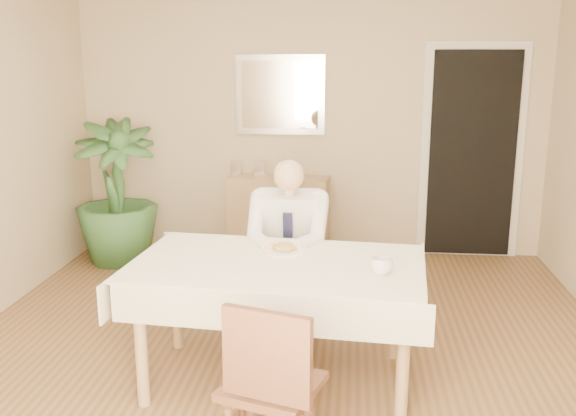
# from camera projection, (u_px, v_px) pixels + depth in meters

# --- Properties ---
(room) EXTENTS (5.00, 5.02, 2.60)m
(room) POSITION_uv_depth(u_px,v_px,m) (282.00, 165.00, 3.80)
(room) COLOR brown
(room) RESTS_ON ground
(window) EXTENTS (1.34, 0.04, 1.44)m
(window) POSITION_uv_depth(u_px,v_px,m) (157.00, 290.00, 1.38)
(window) COLOR white
(window) RESTS_ON room
(doorway) EXTENTS (0.96, 0.07, 2.10)m
(doorway) POSITION_uv_depth(u_px,v_px,m) (472.00, 155.00, 6.11)
(doorway) COLOR white
(doorway) RESTS_ON ground
(mirror) EXTENTS (0.86, 0.04, 0.76)m
(mirror) POSITION_uv_depth(u_px,v_px,m) (280.00, 95.00, 6.16)
(mirror) COLOR silver
(mirror) RESTS_ON room
(dining_table) EXTENTS (1.80, 1.15, 0.75)m
(dining_table) POSITION_uv_depth(u_px,v_px,m) (277.00, 276.00, 3.78)
(dining_table) COLOR tan
(dining_table) RESTS_ON ground
(chair_far) EXTENTS (0.43, 0.43, 0.89)m
(chair_far) POSITION_uv_depth(u_px,v_px,m) (291.00, 257.00, 4.67)
(chair_far) COLOR #442416
(chair_far) RESTS_ON ground
(chair_near) EXTENTS (0.52, 0.53, 0.88)m
(chair_near) POSITION_uv_depth(u_px,v_px,m) (270.00, 381.00, 2.91)
(chair_near) COLOR #442416
(chair_near) RESTS_ON ground
(seated_man) EXTENTS (0.48, 0.72, 1.24)m
(seated_man) POSITION_uv_depth(u_px,v_px,m) (287.00, 243.00, 4.34)
(seated_man) COLOR white
(seated_man) RESTS_ON ground
(plate) EXTENTS (0.26, 0.26, 0.02)m
(plate) POSITION_uv_depth(u_px,v_px,m) (284.00, 251.00, 3.95)
(plate) COLOR white
(plate) RESTS_ON dining_table
(food) EXTENTS (0.14, 0.14, 0.06)m
(food) POSITION_uv_depth(u_px,v_px,m) (284.00, 247.00, 3.94)
(food) COLOR olive
(food) RESTS_ON dining_table
(knife) EXTENTS (0.01, 0.13, 0.01)m
(knife) POSITION_uv_depth(u_px,v_px,m) (290.00, 251.00, 3.88)
(knife) COLOR silver
(knife) RESTS_ON dining_table
(fork) EXTENTS (0.01, 0.13, 0.01)m
(fork) POSITION_uv_depth(u_px,v_px,m) (277.00, 251.00, 3.89)
(fork) COLOR silver
(fork) RESTS_ON dining_table
(coffee_mug) EXTENTS (0.13, 0.13, 0.09)m
(coffee_mug) POSITION_uv_depth(u_px,v_px,m) (382.00, 266.00, 3.54)
(coffee_mug) COLOR white
(coffee_mug) RESTS_ON dining_table
(sideboard) EXTENTS (1.00, 0.43, 0.78)m
(sideboard) POSITION_uv_depth(u_px,v_px,m) (279.00, 216.00, 6.29)
(sideboard) COLOR tan
(sideboard) RESTS_ON ground
(photo_frame_left) EXTENTS (0.10, 0.02, 0.14)m
(photo_frame_left) POSITION_uv_depth(u_px,v_px,m) (236.00, 168.00, 6.27)
(photo_frame_left) COLOR silver
(photo_frame_left) RESTS_ON sideboard
(photo_frame_center) EXTENTS (0.10, 0.02, 0.14)m
(photo_frame_center) POSITION_uv_depth(u_px,v_px,m) (259.00, 168.00, 6.26)
(photo_frame_center) COLOR silver
(photo_frame_center) RESTS_ON sideboard
(photo_frame_right) EXTENTS (0.10, 0.02, 0.14)m
(photo_frame_right) POSITION_uv_depth(u_px,v_px,m) (285.00, 169.00, 6.25)
(photo_frame_right) COLOR silver
(photo_frame_right) RESTS_ON sideboard
(potted_palm) EXTENTS (0.99, 0.99, 1.35)m
(potted_palm) POSITION_uv_depth(u_px,v_px,m) (116.00, 192.00, 5.99)
(potted_palm) COLOR #2A5326
(potted_palm) RESTS_ON ground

